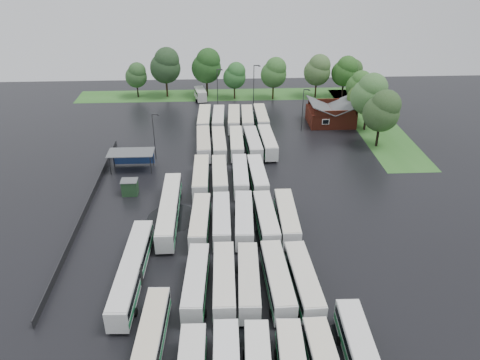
{
  "coord_description": "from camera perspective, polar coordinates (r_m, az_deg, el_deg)",
  "views": [
    {
      "loc": [
        -1.39,
        -55.63,
        38.84
      ],
      "look_at": [
        2.0,
        12.0,
        2.5
      ],
      "focal_mm": 35.0,
      "sensor_mm": 36.0,
      "label": 1
    }
  ],
  "objects": [
    {
      "name": "bus_r2c1",
      "position": [
        67.88,
        -2.26,
        -4.87
      ],
      "size": [
        2.59,
        11.78,
        3.27
      ],
      "rotation": [
        0.0,
        0.0,
        -0.01
      ],
      "color": "silver",
      "rests_on": "ground"
    },
    {
      "name": "lamp_post_nw",
      "position": [
        88.98,
        -10.39,
        5.61
      ],
      "size": [
        1.41,
        0.27,
        9.16
      ],
      "color": "#2D2D30",
      "rests_on": "ground"
    },
    {
      "name": "bus_r1c4",
      "position": [
        57.49,
        7.74,
        -12.1
      ],
      "size": [
        3.13,
        12.4,
        3.42
      ],
      "rotation": [
        0.0,
        0.0,
        0.04
      ],
      "color": "silver",
      "rests_on": "ground"
    },
    {
      "name": "tree_east_2",
      "position": [
        109.99,
        14.47,
        9.9
      ],
      "size": [
        5.54,
        5.54,
        9.17
      ],
      "color": "#2E1F17",
      "rests_on": "ground"
    },
    {
      "name": "artic_bus_west_b",
      "position": [
        70.91,
        -8.6,
        -3.55
      ],
      "size": [
        2.66,
        18.24,
        3.38
      ],
      "rotation": [
        0.0,
        0.0,
        0.0
      ],
      "color": "silver",
      "rests_on": "ground"
    },
    {
      "name": "tree_east_4",
      "position": [
        127.2,
        13.39,
        12.65
      ],
      "size": [
        5.93,
        5.91,
        9.79
      ],
      "color": "black",
      "rests_on": "ground"
    },
    {
      "name": "bus_r3c3",
      "position": [
        79.6,
        2.15,
        0.47
      ],
      "size": [
        2.93,
        11.84,
        3.27
      ],
      "rotation": [
        0.0,
        0.0,
        0.04
      ],
      "color": "silver",
      "rests_on": "ground"
    },
    {
      "name": "tree_east_0",
      "position": [
        96.5,
        17.0,
        8.1
      ],
      "size": [
        7.15,
        7.15,
        11.85
      ],
      "color": "black",
      "rests_on": "ground"
    },
    {
      "name": "utility_hut",
      "position": [
        79.26,
        -13.28,
        -0.86
      ],
      "size": [
        2.7,
        2.2,
        2.62
      ],
      "color": "#1B3B1E",
      "rests_on": "ground"
    },
    {
      "name": "bus_r2c4",
      "position": [
        68.51,
        5.73,
        -4.6
      ],
      "size": [
        2.84,
        12.28,
        3.4
      ],
      "rotation": [
        0.0,
        0.0,
        -0.02
      ],
      "color": "silver",
      "rests_on": "ground"
    },
    {
      "name": "tree_north_2",
      "position": [
        123.55,
        -4.05,
        13.75
      ],
      "size": [
        7.61,
        7.61,
        12.61
      ],
      "color": "black",
      "rests_on": "ground"
    },
    {
      "name": "artic_bus_west_a",
      "position": [
        49.9,
        -11.29,
        -20.45
      ],
      "size": [
        3.27,
        17.5,
        3.23
      ],
      "rotation": [
        0.0,
        0.0,
        -0.05
      ],
      "color": "silver",
      "rests_on": "ground"
    },
    {
      "name": "bus_r4c3",
      "position": [
        91.86,
        1.58,
        4.45
      ],
      "size": [
        3.09,
        12.06,
        3.33
      ],
      "rotation": [
        0.0,
        0.0,
        0.05
      ],
      "color": "silver",
      "rests_on": "ground"
    },
    {
      "name": "artic_bus_west_c",
      "position": [
        60.08,
        -13.01,
        -10.64
      ],
      "size": [
        3.22,
        18.12,
        3.35
      ],
      "rotation": [
        0.0,
        0.0,
        -0.04
      ],
      "color": "silver",
      "rests_on": "ground"
    },
    {
      "name": "puddle_4",
      "position": [
        54.57,
        12.14,
        -17.97
      ],
      "size": [
        3.27,
        3.27,
        0.01
      ],
      "primitive_type": "cylinder",
      "color": "black",
      "rests_on": "ground"
    },
    {
      "name": "bus_r1c3",
      "position": [
        57.32,
        4.57,
        -12.04
      ],
      "size": [
        3.07,
        12.36,
        3.42
      ],
      "rotation": [
        0.0,
        0.0,
        0.04
      ],
      "color": "silver",
      "rests_on": "ground"
    },
    {
      "name": "bus_r5c4",
      "position": [
        104.98,
        2.59,
        7.54
      ],
      "size": [
        2.63,
        11.9,
        3.31
      ],
      "rotation": [
        0.0,
        0.0,
        0.01
      ],
      "color": "silver",
      "rests_on": "ground"
    },
    {
      "name": "bus_r4c4",
      "position": [
        92.62,
        3.37,
        4.62
      ],
      "size": [
        3.0,
        12.11,
        3.35
      ],
      "rotation": [
        0.0,
        0.0,
        0.04
      ],
      "color": "silver",
      "rests_on": "ground"
    },
    {
      "name": "bus_r5c1",
      "position": [
        104.37,
        -2.64,
        7.4
      ],
      "size": [
        2.89,
        11.75,
        3.25
      ],
      "rotation": [
        0.0,
        0.0,
        -0.04
      ],
      "color": "silver",
      "rests_on": "ground"
    },
    {
      "name": "west_fence",
      "position": [
        77.1,
        -18.14,
        -3.07
      ],
      "size": [
        0.1,
        50.0,
        1.2
      ],
      "primitive_type": "cube",
      "color": "#2D2D30",
      "rests_on": "ground"
    },
    {
      "name": "lamp_post_ne",
      "position": [
        101.88,
        7.73,
        8.81
      ],
      "size": [
        1.44,
        0.28,
        9.33
      ],
      "color": "#2D2D30",
      "rests_on": "ground"
    },
    {
      "name": "lamp_post_back_w",
      "position": [
        114.74,
        -2.71,
        11.39
      ],
      "size": [
        1.51,
        0.29,
        9.78
      ],
      "color": "#2D2D30",
      "rests_on": "ground"
    },
    {
      "name": "bus_r5c0",
      "position": [
        104.22,
        -4.38,
        7.36
      ],
      "size": [
        2.9,
        12.3,
        3.41
      ],
      "rotation": [
        0.0,
        0.0,
        -0.02
      ],
      "color": "silver",
      "rests_on": "ground"
    },
    {
      "name": "minibus",
      "position": [
        122.7,
        -4.85,
        10.42
      ],
      "size": [
        3.46,
        6.65,
        2.76
      ],
      "rotation": [
        0.0,
        0.0,
        0.19
      ],
      "color": "silver",
      "rests_on": "ground"
    },
    {
      "name": "bus_r1c0",
      "position": [
        57.21,
        -5.38,
        -12.27
      ],
      "size": [
        3.11,
        11.92,
        3.29
      ],
      "rotation": [
        0.0,
        0.0,
        -0.05
      ],
      "color": "silver",
      "rests_on": "ground"
    },
    {
      "name": "bus_r4c1",
      "position": [
        91.69,
        -2.56,
        4.38
      ],
      "size": [
        2.87,
        12.0,
        3.32
      ],
      "rotation": [
        0.0,
        0.0,
        0.03
      ],
      "color": "silver",
      "rests_on": "ground"
    },
    {
      "name": "bus_r2c2",
      "position": [
        67.87,
        0.48,
        -4.81
      ],
      "size": [
        3.08,
        12.13,
        3.35
      ],
      "rotation": [
        0.0,
        0.0,
        -0.04
      ],
      "color": "silver",
      "rests_on": "ground"
    },
    {
      "name": "bus_r2c0",
      "position": [
        67.73,
        -4.88,
        -5.05
      ],
      "size": [
        2.96,
        11.84,
        3.27
      ],
      "rotation": [
        0.0,
        0.0,
        -0.04
      ],
      "color": "silver",
      "rests_on": "ground"
    },
    {
      "name": "bus_r4c2",
      "position": [
        91.98,
        -0.43,
        4.48
      ],
      "size": [
        2.64,
        11.85,
        3.29
      ],
      "rotation": [
        0.0,
        0.0,
        -0.01
      ],
      "color": "silver",
      "rests_on": "ground"
    },
    {
      "name": "tree_north_0",
      "position": [
        125.89,
        -12.51,
        12.4
      ],
      "size": [
        5.55,
        5.55,
        9.19
      ],
      "color": "black",
      "rests_on": "ground"
    },
    {
      "name": "bus_r4c0",
      "position": [
        91.93,
        -4.46,
        4.42
      ],
      "size": [
        3.01,
        12.32,
        3.41
      ],
      "rotation": [
        0.0,
        0.0,
        0.03
      ],
      "color": "silver",
      "rests_on": "ground"
    },
    {
      "name": "bus_r3c2",
      "position": [
        79.62,
        0.03,
        0.51
      ],
      "size": [
        2.69,
        11.86,
        3.29
      ],
      "rotation": [
        0.0,
        0.0,
        -0.02
      ],
      "color": "silver",
      "rests_on": "ground"
    },
    {
      "name": "bus_r5c2",
      "position": [
        104.27,
        -0.74,
        7.43
      ],
      "size": [
        3.05,
        12.07,
        3.33
      ],
      "rotation": [
        0.0,
        0.0,
        -0.04
      ],
      "color": "silver",
      "rests_on": "ground"
    },
    {
      "name": "bus_r2c3",
      "position": [
        67.96,
        3.2,
        -4.81
      ],
      "size": [
        2.91,
        12.12,
        3.35
      ],
      "rotation": [
        0.0,
        0.0,
        0.03
      ],
      "color": "silver",
      "rests_on": "ground"
    },
    {
      "name": "bus_r3c0",
      "position": [
        79.43,
        -4.77,
        0.36
      ],
      "size": [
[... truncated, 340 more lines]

